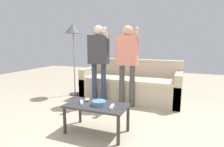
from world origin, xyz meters
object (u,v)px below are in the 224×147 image
couch (131,85)px  floor_lamp (73,33)px  player_center (127,56)px  snack_bowl (99,103)px  coffee_table (97,109)px  game_remote_wand_near (82,102)px  player_left (99,55)px  game_remote_nunchuk (87,100)px  game_remote_wand_far (112,107)px

couch → floor_lamp: bearing=-172.8°
floor_lamp → player_center: 1.56m
snack_bowl → coffee_table: bearing=177.1°
floor_lamp → game_remote_wand_near: floor_lamp is taller
coffee_table → player_left: size_ratio=0.54×
floor_lamp → couch: bearing=7.2°
snack_bowl → game_remote_nunchuk: snack_bowl is taller
game_remote_nunchuk → game_remote_wand_near: 0.13m
snack_bowl → game_remote_wand_near: 0.26m
couch → game_remote_nunchuk: (-0.19, -1.64, 0.12)m
floor_lamp → player_left: 1.05m
player_center → game_remote_wand_near: bearing=-102.1°
couch → game_remote_wand_near: size_ratio=13.91×
game_remote_nunchuk → floor_lamp: (-1.19, 1.47, 1.07)m
snack_bowl → game_remote_nunchuk: 0.26m
couch → floor_lamp: (-1.38, -0.17, 1.18)m
coffee_table → player_center: 1.39m
player_center → game_remote_wand_far: player_center is taller
couch → snack_bowl: (0.05, -1.74, 0.12)m
game_remote_wand_near → coffee_table: bearing=9.6°
floor_lamp → player_center: size_ratio=1.07×
couch → player_left: size_ratio=1.35×
couch → floor_lamp: floor_lamp is taller
player_center → game_remote_wand_near: 1.41m
couch → player_center: 0.85m
coffee_table → game_remote_wand_near: game_remote_wand_near is taller
player_center → snack_bowl: bearing=-90.7°
player_left → game_remote_wand_near: player_left is taller
snack_bowl → couch: bearing=91.7°
player_center → player_left: 0.60m
snack_bowl → player_center: bearing=89.3°
couch → player_center: bearing=-82.6°
snack_bowl → player_left: size_ratio=0.12×
snack_bowl → game_remote_wand_far: (0.21, -0.03, -0.01)m
player_center → game_remote_wand_far: (0.19, -1.26, -0.58)m
couch → snack_bowl: bearing=-88.3°
player_center → coffee_table: bearing=-92.6°
floor_lamp → player_center: (1.44, -0.33, -0.50)m
game_remote_wand_near → couch: bearing=83.4°
snack_bowl → player_center: (0.02, 1.23, 0.56)m
snack_bowl → game_remote_wand_far: size_ratio=1.25×
floor_lamp → game_remote_wand_far: (1.63, -1.59, -1.07)m
snack_bowl → player_center: size_ratio=0.12×
couch → player_center: player_center is taller
player_left → game_remote_wand_near: 1.38m
couch → snack_bowl: size_ratio=11.04×
coffee_table → game_remote_nunchuk: size_ratio=9.79×
couch → game_remote_wand_far: size_ratio=13.76×
floor_lamp → player_left: floor_lamp is taller
couch → game_remote_wand_near: 1.78m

